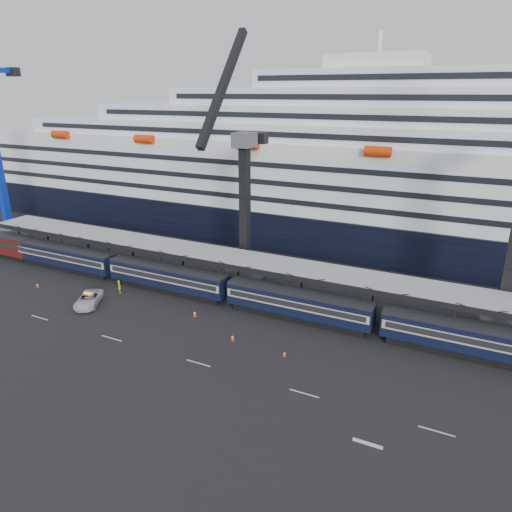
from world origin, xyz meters
name	(u,v)px	position (x,y,z in m)	size (l,w,h in m)	color
ground	(336,377)	(0.00, 0.00, 0.00)	(260.00, 260.00, 0.00)	black
lane_markings	(412,434)	(8.15, -5.23, 0.01)	(111.00, 4.27, 0.02)	beige
train	(323,309)	(-4.65, 10.00, 2.20)	(133.05, 3.00, 4.05)	black
canopy	(371,281)	(0.00, 14.00, 5.25)	(130.00, 6.25, 5.53)	gray
cruise_ship	(407,180)	(-1.08, 45.99, 12.34)	(214.09, 28.84, 34.00)	black
crane_dark_near	(244,204)	(-20.00, 18.59, 11.93)	(4.50, 17.75, 35.08)	#4C4E54
pickup_truck	(89,299)	(-35.05, 1.61, 0.82)	(2.72, 5.89, 1.64)	silver
worker	(119,286)	(-34.07, 6.59, 0.94)	(0.68, 0.45, 1.87)	#A6D80B
traffic_cone_a	(38,285)	(-46.21, 2.64, 0.38)	(0.39, 0.39, 0.78)	red
traffic_cone_b	(195,313)	(-20.24, 4.99, 0.42)	(0.43, 0.43, 0.86)	red
traffic_cone_c	(284,354)	(-6.21, 1.23, 0.33)	(0.34, 0.34, 0.68)	red
traffic_cone_d	(232,337)	(-12.97, 1.77, 0.40)	(0.41, 0.41, 0.81)	red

